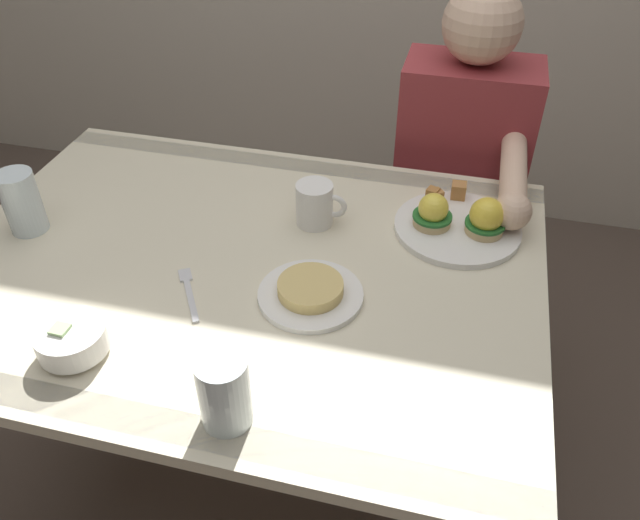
{
  "coord_description": "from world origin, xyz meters",
  "views": [
    {
      "loc": [
        0.4,
        -0.92,
        1.55
      ],
      "look_at": [
        0.17,
        0.0,
        0.78
      ],
      "focal_mm": 35.61,
      "sensor_mm": 36.0,
      "label": 1
    }
  ],
  "objects_px": {
    "coffee_mug": "(316,203)",
    "side_plate": "(310,292)",
    "dining_table": "(244,301)",
    "fruit_bowl": "(72,340)",
    "eggs_benedict_plate": "(460,221)",
    "diner_person": "(460,175)",
    "fork": "(189,291)",
    "water_glass_far": "(225,394)",
    "water_glass_near": "(23,206)"
  },
  "relations": [
    {
      "from": "coffee_mug",
      "to": "side_plate",
      "type": "bearing_deg",
      "value": -77.81
    },
    {
      "from": "dining_table",
      "to": "fruit_bowl",
      "type": "height_order",
      "value": "fruit_bowl"
    },
    {
      "from": "dining_table",
      "to": "eggs_benedict_plate",
      "type": "distance_m",
      "value": 0.49
    },
    {
      "from": "eggs_benedict_plate",
      "to": "fruit_bowl",
      "type": "relative_size",
      "value": 2.25
    },
    {
      "from": "coffee_mug",
      "to": "diner_person",
      "type": "bearing_deg",
      "value": 55.76
    },
    {
      "from": "eggs_benedict_plate",
      "to": "side_plate",
      "type": "relative_size",
      "value": 1.35
    },
    {
      "from": "dining_table",
      "to": "coffee_mug",
      "type": "height_order",
      "value": "coffee_mug"
    },
    {
      "from": "dining_table",
      "to": "diner_person",
      "type": "relative_size",
      "value": 1.05
    },
    {
      "from": "coffee_mug",
      "to": "side_plate",
      "type": "height_order",
      "value": "coffee_mug"
    },
    {
      "from": "fruit_bowl",
      "to": "side_plate",
      "type": "bearing_deg",
      "value": 33.33
    },
    {
      "from": "fruit_bowl",
      "to": "fork",
      "type": "height_order",
      "value": "fruit_bowl"
    },
    {
      "from": "eggs_benedict_plate",
      "to": "water_glass_far",
      "type": "relative_size",
      "value": 2.12
    },
    {
      "from": "fruit_bowl",
      "to": "diner_person",
      "type": "relative_size",
      "value": 0.11
    },
    {
      "from": "eggs_benedict_plate",
      "to": "fruit_bowl",
      "type": "bearing_deg",
      "value": -139.67
    },
    {
      "from": "eggs_benedict_plate",
      "to": "coffee_mug",
      "type": "relative_size",
      "value": 2.43
    },
    {
      "from": "eggs_benedict_plate",
      "to": "side_plate",
      "type": "xyz_separation_m",
      "value": [
        -0.25,
        -0.28,
        -0.01
      ]
    },
    {
      "from": "fruit_bowl",
      "to": "coffee_mug",
      "type": "distance_m",
      "value": 0.56
    },
    {
      "from": "eggs_benedict_plate",
      "to": "diner_person",
      "type": "height_order",
      "value": "diner_person"
    },
    {
      "from": "fork",
      "to": "water_glass_far",
      "type": "bearing_deg",
      "value": -55.63
    },
    {
      "from": "fruit_bowl",
      "to": "diner_person",
      "type": "xyz_separation_m",
      "value": [
        0.59,
        0.9,
        -0.12
      ]
    },
    {
      "from": "fruit_bowl",
      "to": "water_glass_far",
      "type": "distance_m",
      "value": 0.31
    },
    {
      "from": "fork",
      "to": "water_glass_far",
      "type": "relative_size",
      "value": 1.11
    },
    {
      "from": "coffee_mug",
      "to": "water_glass_far",
      "type": "distance_m",
      "value": 0.54
    },
    {
      "from": "fruit_bowl",
      "to": "side_plate",
      "type": "distance_m",
      "value": 0.43
    },
    {
      "from": "fruit_bowl",
      "to": "water_glass_near",
      "type": "distance_m",
      "value": 0.41
    },
    {
      "from": "side_plate",
      "to": "coffee_mug",
      "type": "bearing_deg",
      "value": 102.19
    },
    {
      "from": "water_glass_near",
      "to": "fork",
      "type": "bearing_deg",
      "value": -14.36
    },
    {
      "from": "water_glass_near",
      "to": "coffee_mug",
      "type": "bearing_deg",
      "value": 16.48
    },
    {
      "from": "side_plate",
      "to": "diner_person",
      "type": "bearing_deg",
      "value": 70.2
    },
    {
      "from": "diner_person",
      "to": "fork",
      "type": "bearing_deg",
      "value": -123.5
    },
    {
      "from": "coffee_mug",
      "to": "side_plate",
      "type": "xyz_separation_m",
      "value": [
        0.05,
        -0.24,
        -0.04
      ]
    },
    {
      "from": "eggs_benedict_plate",
      "to": "fork",
      "type": "relative_size",
      "value": 1.91
    },
    {
      "from": "water_glass_near",
      "to": "water_glass_far",
      "type": "relative_size",
      "value": 1.07
    },
    {
      "from": "water_glass_far",
      "to": "diner_person",
      "type": "height_order",
      "value": "diner_person"
    },
    {
      "from": "dining_table",
      "to": "water_glass_far",
      "type": "bearing_deg",
      "value": -73.12
    },
    {
      "from": "coffee_mug",
      "to": "side_plate",
      "type": "relative_size",
      "value": 0.56
    },
    {
      "from": "diner_person",
      "to": "fruit_bowl",
      "type": "bearing_deg",
      "value": -123.48
    },
    {
      "from": "eggs_benedict_plate",
      "to": "side_plate",
      "type": "bearing_deg",
      "value": -131.85
    },
    {
      "from": "eggs_benedict_plate",
      "to": "water_glass_near",
      "type": "relative_size",
      "value": 1.97
    },
    {
      "from": "fruit_bowl",
      "to": "side_plate",
      "type": "xyz_separation_m",
      "value": [
        0.36,
        0.23,
        -0.02
      ]
    },
    {
      "from": "dining_table",
      "to": "coffee_mug",
      "type": "xyz_separation_m",
      "value": [
        0.11,
        0.17,
        0.16
      ]
    },
    {
      "from": "fork",
      "to": "side_plate",
      "type": "xyz_separation_m",
      "value": [
        0.23,
        0.04,
        0.01
      ]
    },
    {
      "from": "side_plate",
      "to": "diner_person",
      "type": "xyz_separation_m",
      "value": [
        0.24,
        0.67,
        -0.1
      ]
    },
    {
      "from": "fruit_bowl",
      "to": "fork",
      "type": "xyz_separation_m",
      "value": [
        0.13,
        0.19,
        -0.03
      ]
    },
    {
      "from": "dining_table",
      "to": "water_glass_far",
      "type": "relative_size",
      "value": 9.41
    },
    {
      "from": "side_plate",
      "to": "water_glass_far",
      "type": "bearing_deg",
      "value": -100.08
    },
    {
      "from": "dining_table",
      "to": "coffee_mug",
      "type": "relative_size",
      "value": 10.79
    },
    {
      "from": "coffee_mug",
      "to": "water_glass_near",
      "type": "height_order",
      "value": "water_glass_near"
    },
    {
      "from": "eggs_benedict_plate",
      "to": "water_glass_far",
      "type": "distance_m",
      "value": 0.66
    },
    {
      "from": "coffee_mug",
      "to": "diner_person",
      "type": "height_order",
      "value": "diner_person"
    }
  ]
}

